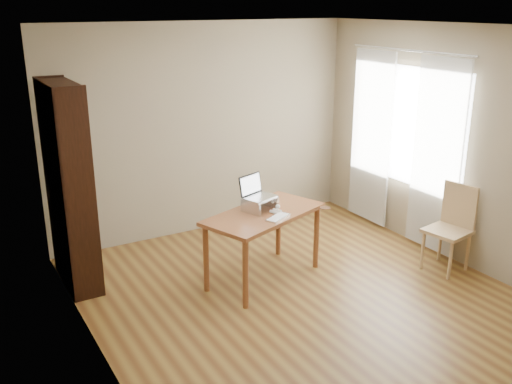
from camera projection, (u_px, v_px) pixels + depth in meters
name	position (u px, v px, depth m)	size (l,w,h in m)	color
room	(313.00, 173.00, 5.25)	(4.04, 4.54, 2.64)	#553216
bookshelf	(70.00, 186.00, 5.70)	(0.30, 0.90, 2.10)	black
curtains	(402.00, 145.00, 6.84)	(0.03, 1.90, 2.25)	silver
desk	(264.00, 222.00, 5.89)	(1.44, 1.04, 0.75)	brown
laptop_stand	(260.00, 202.00, 5.89)	(0.32, 0.25, 0.13)	silver
laptop	(257.00, 191.00, 5.90)	(0.38, 0.36, 0.23)	silver
keyboard	(278.00, 217.00, 5.68)	(0.31, 0.24, 0.02)	silver
coaster	(325.00, 208.00, 5.97)	(0.11, 0.11, 0.01)	brown
cat	(261.00, 202.00, 5.94)	(0.25, 0.49, 0.16)	#4D453D
chair	(453.00, 225.00, 6.16)	(0.49, 0.49, 0.95)	tan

